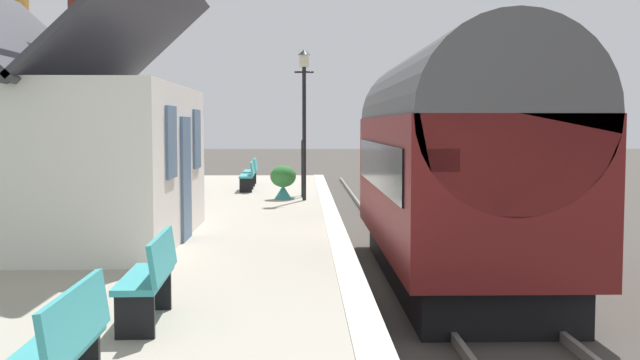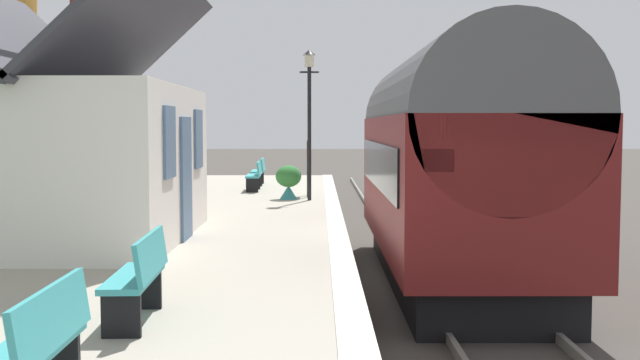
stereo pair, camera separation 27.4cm
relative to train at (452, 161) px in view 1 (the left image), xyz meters
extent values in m
plane|color=#423D38|center=(0.38, 0.90, -2.21)|extent=(160.00, 160.00, 0.00)
cube|color=#A39B8C|center=(0.38, 5.13, -1.77)|extent=(32.00, 6.46, 0.89)
cube|color=beige|center=(0.38, 2.08, -1.31)|extent=(32.00, 0.36, 0.02)
cube|color=gray|center=(0.38, -0.72, -2.14)|extent=(52.00, 0.08, 0.14)
cube|color=gray|center=(0.38, 0.72, -2.14)|extent=(52.00, 0.08, 0.14)
cube|color=black|center=(-0.01, 0.00, -1.86)|extent=(7.79, 2.29, 0.70)
cube|color=maroon|center=(-0.01, 0.00, -0.36)|extent=(8.47, 2.70, 2.30)
cylinder|color=#515154|center=(-0.01, 0.00, 0.79)|extent=(8.47, 2.65, 2.65)
cube|color=black|center=(-0.01, 1.36, -0.08)|extent=(7.20, 0.03, 0.80)
cylinder|color=black|center=(2.53, 0.00, -1.86)|extent=(0.70, 2.16, 0.70)
cylinder|color=black|center=(-2.55, 0.00, -1.86)|extent=(0.70, 2.16, 0.70)
cube|color=black|center=(4.25, 0.00, 0.04)|extent=(0.04, 2.16, 0.90)
cylinder|color=#F2EDCC|center=(4.27, 0.00, -0.94)|extent=(0.06, 0.24, 0.24)
cube|color=red|center=(4.31, 0.00, -1.39)|extent=(0.16, 2.56, 0.24)
cube|color=white|center=(-0.75, 6.56, -0.01)|extent=(5.34, 3.68, 2.62)
cube|color=#38383F|center=(-0.75, 5.64, 2.15)|extent=(5.84, 2.09, 1.95)
cube|color=#38383F|center=(-0.75, 7.48, 2.15)|extent=(5.84, 2.09, 1.95)
cube|color=brown|center=(0.29, 6.56, 2.56)|extent=(0.56, 0.56, 2.52)
cube|color=slate|center=(-0.66, 4.70, -0.27)|extent=(0.90, 0.06, 2.10)
cube|color=slate|center=(-2.06, 4.70, 0.38)|extent=(0.80, 0.05, 1.10)
cube|color=slate|center=(0.74, 4.70, 0.38)|extent=(0.80, 0.05, 1.10)
cube|color=teal|center=(-8.72, 4.37, -0.87)|extent=(1.40, 0.42, 0.06)
cube|color=teal|center=(-8.72, 4.19, -0.64)|extent=(1.40, 0.12, 0.40)
cube|color=teal|center=(-6.26, 4.26, -0.87)|extent=(1.41, 0.45, 0.06)
cube|color=teal|center=(-6.25, 4.08, -0.64)|extent=(1.40, 0.16, 0.40)
cube|color=black|center=(-6.82, 4.23, -1.10)|extent=(0.07, 0.36, 0.44)
cube|color=black|center=(-5.70, 4.28, -1.10)|extent=(0.07, 0.36, 0.44)
cube|color=teal|center=(11.41, 4.44, -0.87)|extent=(1.41, 0.43, 0.06)
cube|color=teal|center=(11.42, 4.26, -0.64)|extent=(1.40, 0.14, 0.40)
cube|color=black|center=(10.85, 4.42, -1.10)|extent=(0.07, 0.36, 0.44)
cube|color=black|center=(11.97, 4.45, -1.10)|extent=(0.07, 0.36, 0.44)
cube|color=teal|center=(9.11, 4.38, -0.87)|extent=(1.41, 0.44, 0.06)
cube|color=teal|center=(9.12, 4.20, -0.64)|extent=(1.40, 0.14, 0.40)
cube|color=black|center=(8.55, 4.37, -1.10)|extent=(0.07, 0.36, 0.44)
cube|color=black|center=(9.67, 4.40, -1.10)|extent=(0.07, 0.36, 0.44)
cone|color=teal|center=(6.53, 3.22, -1.14)|extent=(0.47, 0.47, 0.37)
cylinder|color=teal|center=(6.53, 3.22, -1.29)|extent=(0.26, 0.26, 0.06)
ellipsoid|color=#2D7233|center=(6.53, 3.22, -0.71)|extent=(0.68, 0.68, 0.58)
cube|color=black|center=(7.85, 7.68, -1.14)|extent=(0.70, 0.32, 0.35)
ellipsoid|color=#3D8438|center=(7.85, 7.68, -0.85)|extent=(0.63, 0.29, 0.29)
cylinder|color=black|center=(6.21, 2.66, 0.42)|extent=(0.10, 0.10, 3.49)
cylinder|color=black|center=(6.21, 2.66, 2.01)|extent=(0.05, 0.50, 0.05)
cube|color=beige|center=(6.21, 2.66, 2.30)|extent=(0.24, 0.24, 0.32)
cone|color=black|center=(6.21, 2.66, 2.52)|extent=(0.32, 0.32, 0.14)
cylinder|color=black|center=(7.08, 2.71, -0.77)|extent=(0.06, 0.06, 1.10)
cylinder|color=black|center=(7.68, 2.71, -0.77)|extent=(0.06, 0.06, 1.10)
cube|color=maroon|center=(7.38, 2.71, 0.00)|extent=(0.90, 0.06, 0.44)
cube|color=black|center=(7.38, 2.71, 0.00)|extent=(0.96, 0.03, 0.50)
camera|label=1|loc=(-13.73, 2.70, 0.63)|focal=42.96mm
camera|label=2|loc=(-13.73, 2.42, 0.63)|focal=42.96mm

